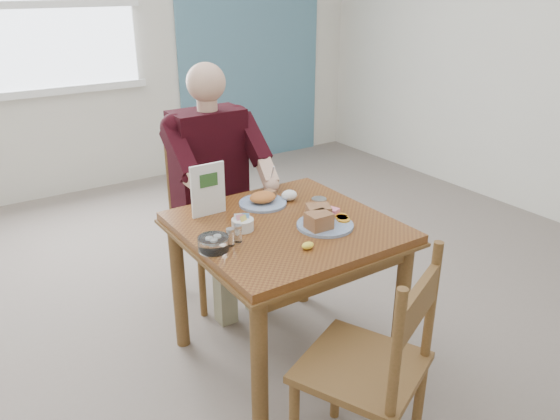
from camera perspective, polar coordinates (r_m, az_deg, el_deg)
floor at (r=2.90m, az=0.57°, el=-15.02°), size 6.00×6.00×0.00m
wall_back at (r=5.07m, az=-19.70°, el=17.41°), size 5.50×0.00×5.50m
accent_panel at (r=5.67m, az=-3.05°, el=19.09°), size 1.60×0.02×2.80m
lemon_wedge at (r=2.27m, az=2.92°, el=-3.73°), size 0.07×0.06×0.03m
napkin at (r=2.76m, az=0.97°, el=1.55°), size 0.09×0.08×0.05m
metal_dish at (r=2.77m, az=4.10°, el=1.12°), size 0.08×0.08×0.01m
window at (r=4.94m, az=-24.62°, el=18.94°), size 1.72×0.04×1.42m
table at (r=2.55m, az=0.63°, el=-3.66°), size 0.92×0.92×0.75m
chair_far at (r=3.25m, az=-7.29°, el=-0.89°), size 0.42×0.42×0.95m
chair_near at (r=2.09m, az=9.74°, el=-16.03°), size 0.56×0.56×0.95m
diner at (r=3.05m, az=-6.85°, el=4.25°), size 0.53×0.56×1.39m
near_plate at (r=2.47m, az=4.45°, el=-1.04°), size 0.30×0.30×0.09m
far_plate at (r=2.71m, az=-1.78°, el=1.10°), size 0.29×0.29×0.06m
caddy at (r=2.43m, az=-3.92°, el=-1.50°), size 0.12×0.12×0.07m
shakers at (r=2.31m, az=-4.80°, el=-2.63°), size 0.09×0.06×0.08m
creamer at (r=2.26m, az=-6.97°, el=-3.48°), size 0.17×0.17×0.06m
menu at (r=2.57m, az=-7.53°, el=2.14°), size 0.17×0.02×0.25m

